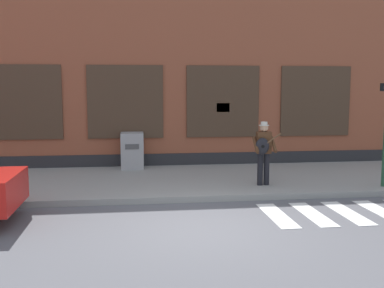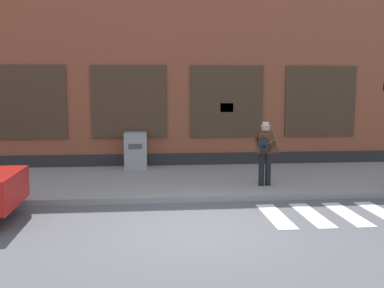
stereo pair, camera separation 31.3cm
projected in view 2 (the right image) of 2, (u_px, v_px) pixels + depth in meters
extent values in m
plane|color=#56565B|center=(201.00, 229.00, 8.77)|extent=(160.00, 160.00, 0.00)
cube|color=gray|center=(184.00, 181.00, 12.93)|extent=(28.00, 4.46, 0.15)
cube|color=brown|center=(175.00, 70.00, 16.69)|extent=(28.00, 4.00, 6.82)
cube|color=#28282B|center=(179.00, 161.00, 15.08)|extent=(28.00, 0.04, 0.55)
cube|color=#473323|center=(28.00, 102.00, 14.36)|extent=(2.45, 0.06, 2.38)
cube|color=black|center=(27.00, 102.00, 14.35)|extent=(2.33, 0.03, 2.26)
cube|color=#473323|center=(129.00, 102.00, 14.67)|extent=(2.45, 0.06, 2.38)
cube|color=black|center=(129.00, 102.00, 14.66)|extent=(2.33, 0.03, 2.26)
cube|color=#473323|center=(227.00, 102.00, 14.98)|extent=(2.45, 0.06, 2.38)
cube|color=black|center=(227.00, 102.00, 14.97)|extent=(2.33, 0.03, 2.26)
cube|color=#473323|center=(320.00, 101.00, 15.28)|extent=(2.45, 0.06, 2.38)
cube|color=black|center=(320.00, 101.00, 15.27)|extent=(2.33, 0.03, 2.26)
cube|color=yellow|center=(227.00, 108.00, 14.98)|extent=(0.44, 0.02, 0.30)
cube|color=silver|center=(276.00, 216.00, 9.61)|extent=(0.42, 1.90, 0.01)
cube|color=silver|center=(312.00, 215.00, 9.69)|extent=(0.42, 1.90, 0.01)
cube|color=silver|center=(347.00, 214.00, 9.76)|extent=(0.42, 1.90, 0.01)
cube|color=silver|center=(382.00, 213.00, 9.84)|extent=(0.42, 1.90, 0.01)
cube|color=silver|center=(23.00, 180.00, 9.76)|extent=(0.06, 0.24, 0.12)
cube|color=silver|center=(7.00, 192.00, 8.64)|extent=(0.06, 0.24, 0.12)
cylinder|color=black|center=(268.00, 169.00, 11.92)|extent=(0.15, 0.15, 0.85)
cylinder|color=black|center=(261.00, 170.00, 11.89)|extent=(0.15, 0.15, 0.85)
cube|color=#4C2D19|center=(265.00, 143.00, 11.83)|extent=(0.39, 0.24, 0.58)
sphere|color=tan|center=(265.00, 128.00, 11.78)|extent=(0.22, 0.22, 0.22)
cylinder|color=beige|center=(266.00, 125.00, 11.77)|extent=(0.28, 0.28, 0.02)
cylinder|color=beige|center=(266.00, 124.00, 11.77)|extent=(0.18, 0.18, 0.09)
cylinder|color=#4C2D19|center=(275.00, 145.00, 11.75)|extent=(0.11, 0.51, 0.39)
cylinder|color=#4C2D19|center=(257.00, 145.00, 11.72)|extent=(0.11, 0.51, 0.39)
ellipsoid|color=black|center=(264.00, 146.00, 11.66)|extent=(0.37, 0.14, 0.44)
cylinder|color=black|center=(264.00, 147.00, 11.60)|extent=(0.09, 0.01, 0.09)
cylinder|color=brown|center=(274.00, 140.00, 11.63)|extent=(0.47, 0.06, 0.34)
cube|color=#9E9E9E|center=(136.00, 150.00, 14.47)|extent=(0.72, 0.70, 1.16)
cube|color=#4C4C4C|center=(135.00, 146.00, 14.09)|extent=(0.43, 0.02, 0.16)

